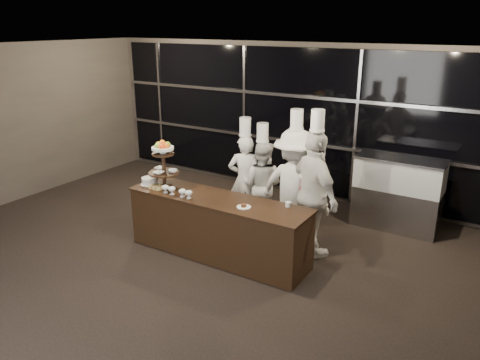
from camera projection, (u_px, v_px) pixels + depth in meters
The scene contains 14 objects.
room at pixel (107, 197), 5.22m from camera, with size 10.00×10.00×10.00m.
window_wall at pixel (297, 121), 9.19m from camera, with size 8.60×0.10×2.80m.
buffet_counter at pixel (218, 227), 6.95m from camera, with size 2.84×0.74×0.92m.
display_stand at pixel (163, 160), 7.17m from camera, with size 0.48×0.48×0.74m.
compotes at pixel (177, 190), 6.89m from camera, with size 0.55×0.11×0.12m.
layer_cake at pixel (150, 181), 7.37m from camera, with size 0.30×0.30×0.11m.
pastry_squares at pixel (156, 187), 7.18m from camera, with size 0.19×0.13×0.05m.
small_plate at pixel (244, 206), 6.46m from camera, with size 0.20×0.20×0.05m.
chef_cup at pixel (288, 204), 6.48m from camera, with size 0.08×0.08×0.07m, color white.
display_case at pixel (398, 189), 7.84m from camera, with size 1.42×0.62×1.24m.
chef_a at pixel (245, 179), 7.97m from camera, with size 0.68×0.60×1.88m.
chef_b at pixel (262, 184), 7.86m from camera, with size 0.82×0.69×1.81m.
chef_c at pixel (294, 187), 7.26m from camera, with size 1.24×0.79×2.14m.
chef_d at pixel (314, 195), 6.79m from camera, with size 1.19×1.03×2.22m.
Camera 1 is at (3.84, -3.36, 3.36)m, focal length 35.00 mm.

